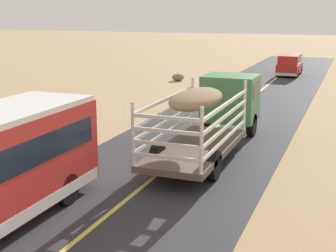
{
  "coord_description": "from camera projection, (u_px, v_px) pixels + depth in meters",
  "views": [
    {
      "loc": [
        6.5,
        -5.37,
        5.96
      ],
      "look_at": [
        0.0,
        11.49,
        1.63
      ],
      "focal_mm": 51.83,
      "sensor_mm": 36.0,
      "label": 1
    }
  ],
  "objects": [
    {
      "name": "car_far",
      "position": [
        290.0,
        64.0,
        44.98
      ],
      "size": [
        1.9,
        4.62,
        1.93
      ],
      "color": "#B2261E",
      "rests_on": "road_surface"
    },
    {
      "name": "boulder_far_horizon",
      "position": [
        178.0,
        77.0,
        41.88
      ],
      "size": [
        1.06,
        1.06,
        0.61
      ],
      "primitive_type": "ellipsoid",
      "color": "#756656",
      "rests_on": "ground"
    },
    {
      "name": "livestock_truck",
      "position": [
        219.0,
        107.0,
        21.49
      ],
      "size": [
        2.53,
        9.7,
        3.02
      ],
      "color": "#3F7F4C",
      "rests_on": "road_surface"
    }
  ]
}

